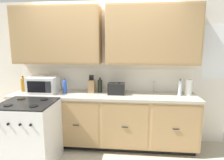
{
  "coord_description": "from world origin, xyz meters",
  "views": [
    {
      "loc": [
        0.46,
        -2.87,
        1.75
      ],
      "look_at": [
        0.16,
        0.27,
        1.18
      ],
      "focal_mm": 31.29,
      "sensor_mm": 36.0,
      "label": 1
    }
  ],
  "objects_px": {
    "knife_block": "(92,86)",
    "bottle_blue": "(65,86)",
    "paper_towel_roll": "(188,87)",
    "stove_range": "(29,133)",
    "bottle_amber": "(23,84)",
    "bottle_clear": "(180,88)",
    "toaster": "(116,89)",
    "microwave": "(43,85)",
    "bottle_dark": "(100,85)"
  },
  "relations": [
    {
      "from": "stove_range",
      "to": "bottle_dark",
      "type": "height_order",
      "value": "bottle_dark"
    },
    {
      "from": "microwave",
      "to": "toaster",
      "type": "height_order",
      "value": "microwave"
    },
    {
      "from": "bottle_clear",
      "to": "bottle_amber",
      "type": "bearing_deg",
      "value": 179.53
    },
    {
      "from": "microwave",
      "to": "toaster",
      "type": "distance_m",
      "value": 1.26
    },
    {
      "from": "bottle_clear",
      "to": "bottle_blue",
      "type": "height_order",
      "value": "bottle_clear"
    },
    {
      "from": "toaster",
      "to": "bottle_blue",
      "type": "bearing_deg",
      "value": -179.56
    },
    {
      "from": "bottle_amber",
      "to": "bottle_dark",
      "type": "height_order",
      "value": "bottle_amber"
    },
    {
      "from": "bottle_dark",
      "to": "bottle_clear",
      "type": "bearing_deg",
      "value": -4.24
    },
    {
      "from": "stove_range",
      "to": "bottle_blue",
      "type": "bearing_deg",
      "value": 61.95
    },
    {
      "from": "bottle_blue",
      "to": "bottle_dark",
      "type": "distance_m",
      "value": 0.6
    },
    {
      "from": "microwave",
      "to": "bottle_blue",
      "type": "xyz_separation_m",
      "value": [
        0.38,
        0.0,
        -0.01
      ]
    },
    {
      "from": "paper_towel_roll",
      "to": "bottle_amber",
      "type": "distance_m",
      "value": 2.85
    },
    {
      "from": "toaster",
      "to": "stove_range",
      "type": "bearing_deg",
      "value": -152.3
    },
    {
      "from": "bottle_amber",
      "to": "microwave",
      "type": "bearing_deg",
      "value": -7.64
    },
    {
      "from": "knife_block",
      "to": "bottle_dark",
      "type": "bearing_deg",
      "value": 14.08
    },
    {
      "from": "microwave",
      "to": "bottle_amber",
      "type": "xyz_separation_m",
      "value": [
        -0.4,
        0.05,
        -0.0
      ]
    },
    {
      "from": "toaster",
      "to": "paper_towel_roll",
      "type": "bearing_deg",
      "value": 3.66
    },
    {
      "from": "stove_range",
      "to": "paper_towel_roll",
      "type": "xyz_separation_m",
      "value": [
        2.41,
        0.72,
        0.59
      ]
    },
    {
      "from": "stove_range",
      "to": "microwave",
      "type": "distance_m",
      "value": 0.87
    },
    {
      "from": "microwave",
      "to": "paper_towel_roll",
      "type": "xyz_separation_m",
      "value": [
        2.45,
        0.08,
        -0.01
      ]
    },
    {
      "from": "bottle_blue",
      "to": "bottle_dark",
      "type": "relative_size",
      "value": 0.99
    },
    {
      "from": "stove_range",
      "to": "knife_block",
      "type": "distance_m",
      "value": 1.22
    },
    {
      "from": "bottle_amber",
      "to": "bottle_blue",
      "type": "xyz_separation_m",
      "value": [
        0.78,
        -0.05,
        -0.01
      ]
    },
    {
      "from": "bottle_dark",
      "to": "bottle_blue",
      "type": "bearing_deg",
      "value": -167.67
    },
    {
      "from": "stove_range",
      "to": "microwave",
      "type": "relative_size",
      "value": 1.98
    },
    {
      "from": "bottle_amber",
      "to": "stove_range",
      "type": "bearing_deg",
      "value": -57.55
    },
    {
      "from": "knife_block",
      "to": "stove_range",
      "type": "bearing_deg",
      "value": -137.22
    },
    {
      "from": "toaster",
      "to": "bottle_dark",
      "type": "distance_m",
      "value": 0.32
    },
    {
      "from": "stove_range",
      "to": "toaster",
      "type": "distance_m",
      "value": 1.49
    },
    {
      "from": "microwave",
      "to": "bottle_clear",
      "type": "distance_m",
      "value": 2.31
    },
    {
      "from": "paper_towel_roll",
      "to": "bottle_clear",
      "type": "bearing_deg",
      "value": -160.34
    },
    {
      "from": "stove_range",
      "to": "bottle_clear",
      "type": "relative_size",
      "value": 3.54
    },
    {
      "from": "bottle_dark",
      "to": "toaster",
      "type": "bearing_deg",
      "value": -22.52
    },
    {
      "from": "stove_range",
      "to": "microwave",
      "type": "bearing_deg",
      "value": 93.56
    },
    {
      "from": "stove_range",
      "to": "paper_towel_roll",
      "type": "bearing_deg",
      "value": 16.58
    },
    {
      "from": "toaster",
      "to": "bottle_amber",
      "type": "distance_m",
      "value": 1.66
    },
    {
      "from": "toaster",
      "to": "paper_towel_roll",
      "type": "distance_m",
      "value": 1.19
    },
    {
      "from": "bottle_blue",
      "to": "microwave",
      "type": "bearing_deg",
      "value": -179.83
    },
    {
      "from": "knife_block",
      "to": "paper_towel_roll",
      "type": "relative_size",
      "value": 1.19
    },
    {
      "from": "bottle_dark",
      "to": "microwave",
      "type": "bearing_deg",
      "value": -172.35
    },
    {
      "from": "microwave",
      "to": "bottle_amber",
      "type": "distance_m",
      "value": 0.4
    },
    {
      "from": "microwave",
      "to": "bottle_amber",
      "type": "bearing_deg",
      "value": 172.36
    },
    {
      "from": "knife_block",
      "to": "paper_towel_roll",
      "type": "distance_m",
      "value": 1.63
    },
    {
      "from": "bottle_clear",
      "to": "bottle_amber",
      "type": "xyz_separation_m",
      "value": [
        -2.7,
        0.02,
        0.0
      ]
    },
    {
      "from": "microwave",
      "to": "bottle_amber",
      "type": "relative_size",
      "value": 1.73
    },
    {
      "from": "stove_range",
      "to": "bottle_blue",
      "type": "distance_m",
      "value": 0.93
    },
    {
      "from": "knife_block",
      "to": "bottle_blue",
      "type": "height_order",
      "value": "knife_block"
    },
    {
      "from": "stove_range",
      "to": "bottle_amber",
      "type": "bearing_deg",
      "value": 122.45
    },
    {
      "from": "stove_range",
      "to": "bottle_amber",
      "type": "distance_m",
      "value": 1.01
    },
    {
      "from": "stove_range",
      "to": "paper_towel_roll",
      "type": "height_order",
      "value": "paper_towel_roll"
    }
  ]
}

